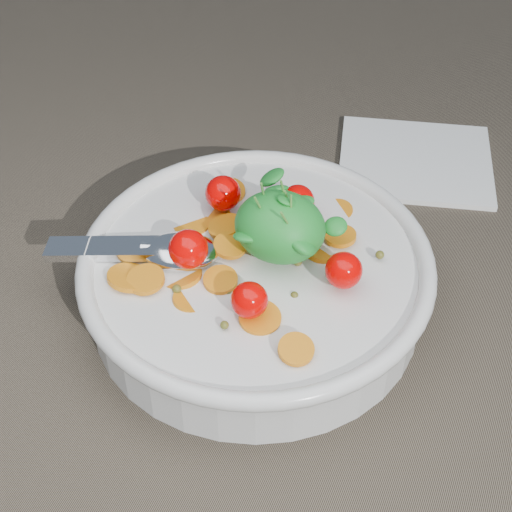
% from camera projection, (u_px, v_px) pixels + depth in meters
% --- Properties ---
extents(ground, '(6.00, 6.00, 0.00)m').
position_uv_depth(ground, '(249.00, 328.00, 0.59)').
color(ground, brown).
rests_on(ground, ground).
extents(bowl, '(0.28, 0.26, 0.11)m').
position_uv_depth(bowl, '(256.00, 277.00, 0.59)').
color(bowl, silver).
rests_on(bowl, ground).
extents(napkin, '(0.17, 0.16, 0.01)m').
position_uv_depth(napkin, '(415.00, 161.00, 0.74)').
color(napkin, white).
rests_on(napkin, ground).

